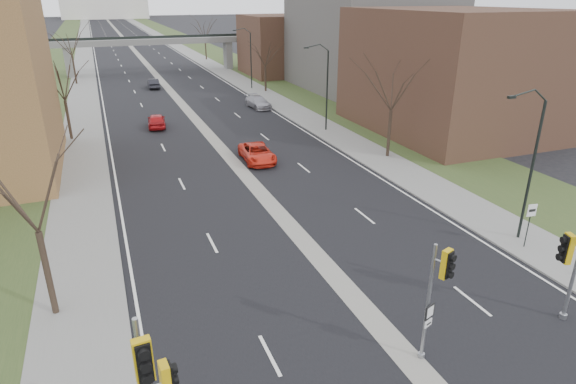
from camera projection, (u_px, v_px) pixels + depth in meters
ground at (406, 356)px, 19.00m from camera, size 700.00×700.00×0.00m
road_surface at (126, 41)px, 148.18m from camera, size 20.00×600.00×0.01m
median_strip at (126, 41)px, 148.18m from camera, size 1.20×600.00×0.02m
sidewalk_right at (165, 40)px, 152.20m from camera, size 4.00×600.00×0.12m
sidewalk_left at (84, 42)px, 144.11m from camera, size 4.00×600.00×0.12m
grass_verge_right at (184, 39)px, 154.23m from camera, size 8.00×600.00×0.10m
grass_verge_left at (62, 43)px, 142.09m from camera, size 8.00×600.00×0.10m
commercial_block_near at (453, 71)px, 48.92m from camera, size 16.00×20.00×12.00m
commercial_block_mid at (368, 37)px, 70.37m from camera, size 18.00×22.00×15.00m
commercial_block_far at (286, 45)px, 84.80m from camera, size 14.00×14.00×10.00m
pedestrian_bridge at (151, 45)px, 86.05m from camera, size 34.00×3.00×6.45m
streetlight_near at (530, 124)px, 25.23m from camera, size 2.61×0.20×8.70m
streetlight_mid at (320, 63)px, 47.62m from camera, size 2.61×0.20×8.70m
streetlight_far at (245, 41)px, 70.01m from camera, size 2.61×0.20×8.70m
tree_left_a at (26, 175)px, 18.98m from camera, size 7.20×7.20×9.40m
tree_left_b at (61, 76)px, 44.97m from camera, size 6.75×6.75×8.81m
tree_left_c at (69, 38)px, 73.94m from camera, size 7.65×7.65×9.99m
tree_right_a at (393, 81)px, 39.80m from camera, size 7.20×7.20×9.40m
tree_right_b at (265, 51)px, 68.53m from camera, size 6.30×6.30×8.22m
tree_right_c at (204, 26)px, 102.52m from camera, size 7.65×7.65×9.99m
signal_pole_left at (154, 382)px, 12.70m from camera, size 0.99×1.10×5.73m
signal_pole_median at (438, 284)px, 17.42m from camera, size 0.71×0.84×5.04m
speed_limit_sign at (530, 218)px, 26.36m from camera, size 0.56×0.10×2.60m
car_left_near at (157, 120)px, 51.46m from camera, size 2.22×4.60×1.51m
car_left_far at (153, 83)px, 73.10m from camera, size 1.66×4.43×1.45m
car_right_near at (257, 153)px, 41.02m from camera, size 2.68×5.34×1.45m
car_right_mid at (258, 102)px, 60.42m from camera, size 2.47×5.14×1.45m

